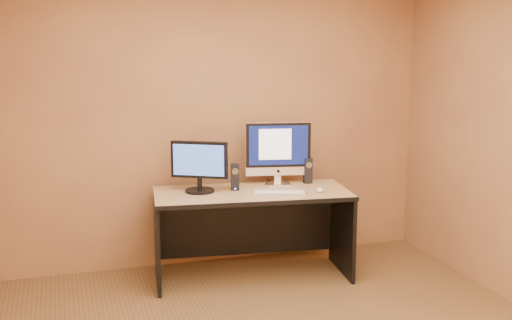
% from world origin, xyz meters
% --- Properties ---
extents(walls, '(4.00, 4.00, 2.60)m').
position_xyz_m(walls, '(0.00, 0.00, 1.30)').
color(walls, '#9C6F3E').
rests_on(walls, ground).
extents(desk, '(1.71, 0.90, 0.76)m').
position_xyz_m(desk, '(0.22, 1.47, 0.38)').
color(desk, tan).
rests_on(desk, ground).
extents(imac, '(0.61, 0.32, 0.56)m').
position_xyz_m(imac, '(0.52, 1.67, 1.04)').
color(imac, silver).
rests_on(imac, desk).
extents(second_monitor, '(0.55, 0.45, 0.43)m').
position_xyz_m(second_monitor, '(-0.21, 1.59, 0.97)').
color(second_monitor, black).
rests_on(second_monitor, desk).
extents(speaker_left, '(0.08, 0.09, 0.23)m').
position_xyz_m(speaker_left, '(0.10, 1.57, 0.87)').
color(speaker_left, black).
rests_on(speaker_left, desk).
extents(speaker_right, '(0.08, 0.08, 0.23)m').
position_xyz_m(speaker_right, '(0.79, 1.64, 0.87)').
color(speaker_right, black).
rests_on(speaker_right, desk).
extents(keyboard, '(0.46, 0.25, 0.02)m').
position_xyz_m(keyboard, '(0.42, 1.34, 0.77)').
color(keyboard, silver).
rests_on(keyboard, desk).
extents(mouse, '(0.09, 0.12, 0.04)m').
position_xyz_m(mouse, '(0.76, 1.29, 0.78)').
color(mouse, white).
rests_on(mouse, desk).
extents(cable_a, '(0.02, 0.23, 0.01)m').
position_xyz_m(cable_a, '(0.49, 1.77, 0.76)').
color(cable_a, black).
rests_on(cable_a, desk).
extents(cable_b, '(0.08, 0.17, 0.01)m').
position_xyz_m(cable_b, '(0.43, 1.74, 0.76)').
color(cable_b, black).
rests_on(cable_b, desk).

